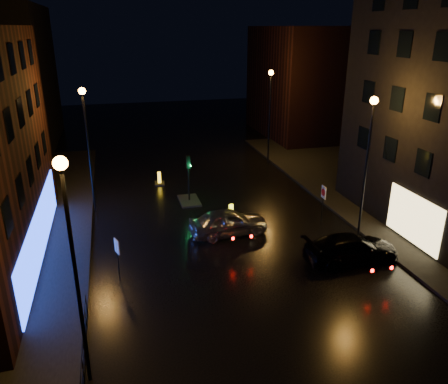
% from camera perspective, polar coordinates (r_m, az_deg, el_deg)
% --- Properties ---
extents(ground, '(120.00, 120.00, 0.00)m').
position_cam_1_polar(ground, '(20.28, 6.45, -15.39)').
color(ground, black).
rests_on(ground, ground).
extents(pavement_right, '(12.00, 44.00, 0.15)m').
position_cam_1_polar(pavement_right, '(32.97, 24.57, -2.26)').
color(pavement_right, black).
rests_on(pavement_right, ground).
extents(building_far_left, '(8.00, 16.00, 14.00)m').
position_cam_1_polar(building_far_left, '(51.33, -26.35, 13.20)').
color(building_far_left, black).
rests_on(building_far_left, ground).
extents(building_far_right, '(8.00, 14.00, 12.00)m').
position_cam_1_polar(building_far_right, '(52.07, 9.75, 13.96)').
color(building_far_right, black).
rests_on(building_far_right, ground).
extents(street_lamp_lnear, '(0.44, 0.44, 8.37)m').
position_cam_1_polar(street_lamp_lnear, '(14.70, -19.34, -6.13)').
color(street_lamp_lnear, black).
rests_on(street_lamp_lnear, ground).
extents(street_lamp_lfar, '(0.44, 0.44, 8.37)m').
position_cam_1_polar(street_lamp_lfar, '(29.89, -17.50, 7.53)').
color(street_lamp_lfar, black).
rests_on(street_lamp_lfar, ground).
extents(street_lamp_rnear, '(0.44, 0.44, 8.37)m').
position_cam_1_polar(street_lamp_rnear, '(26.19, 18.37, 5.66)').
color(street_lamp_rnear, black).
rests_on(street_lamp_rnear, ground).
extents(street_lamp_rfar, '(0.44, 0.44, 8.37)m').
position_cam_1_polar(street_lamp_rfar, '(40.24, 6.03, 11.57)').
color(street_lamp_rfar, black).
rests_on(street_lamp_rfar, ground).
extents(traffic_signal, '(1.40, 2.40, 3.45)m').
position_cam_1_polar(traffic_signal, '(31.72, -4.57, -0.39)').
color(traffic_signal, black).
rests_on(traffic_signal, ground).
extents(guard_railing, '(0.05, 6.04, 1.00)m').
position_cam_1_polar(guard_railing, '(18.13, -17.91, -18.50)').
color(guard_railing, black).
rests_on(guard_railing, ground).
extents(silver_hatchback, '(4.91, 2.30, 1.62)m').
position_cam_1_polar(silver_hatchback, '(26.57, 0.59, -3.94)').
color(silver_hatchback, '#B6B9BF').
rests_on(silver_hatchback, ground).
extents(dark_sedan, '(5.22, 2.15, 1.51)m').
position_cam_1_polar(dark_sedan, '(24.63, 16.29, -7.09)').
color(dark_sedan, black).
rests_on(dark_sedan, ground).
extents(bollard_near, '(1.06, 1.29, 0.97)m').
position_cam_1_polar(bollard_near, '(29.03, 0.93, -3.02)').
color(bollard_near, black).
rests_on(bollard_near, ground).
extents(bollard_far, '(0.89, 1.22, 1.00)m').
position_cam_1_polar(bollard_far, '(35.66, -8.42, 1.39)').
color(bollard_far, black).
rests_on(bollard_far, ground).
extents(road_sign_left, '(0.23, 0.53, 2.26)m').
position_cam_1_polar(road_sign_left, '(22.16, -13.77, -7.36)').
color(road_sign_left, black).
rests_on(road_sign_left, ground).
extents(road_sign_right, '(0.08, 0.60, 2.46)m').
position_cam_1_polar(road_sign_right, '(28.57, 12.85, -0.43)').
color(road_sign_right, black).
rests_on(road_sign_right, ground).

